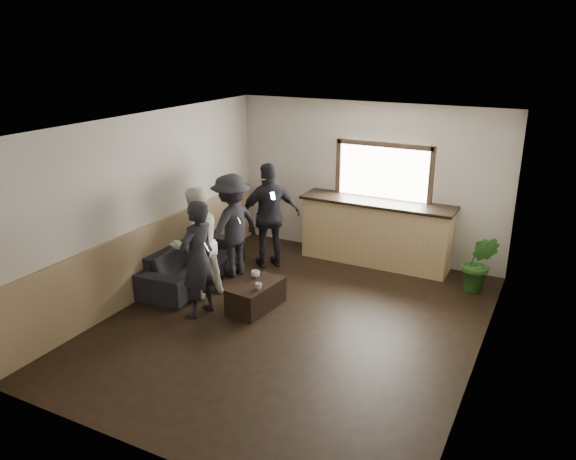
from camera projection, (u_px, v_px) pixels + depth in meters
The scene contains 12 objects.
ground at pixel (292, 322), 7.99m from camera, with size 5.00×6.00×0.01m, color black.
room_shell at pixel (246, 217), 7.82m from camera, with size 5.01×6.01×2.80m.
bar_counter at pixel (376, 228), 9.91m from camera, with size 2.70×0.68×2.13m.
sofa at pixel (192, 262), 9.29m from camera, with size 2.18×0.85×0.64m, color black.
coffee_table at pixel (256, 296), 8.35m from camera, with size 0.50×0.89×0.40m, color black.
cup_a at pixel (255, 274), 8.49m from camera, with size 0.13×0.13×0.10m, color silver.
cup_b at pixel (259, 286), 8.08m from camera, with size 0.10×0.10×0.09m, color silver.
potted_plant at pixel (479, 263), 8.81m from camera, with size 0.53×0.43×0.96m, color #2D6623.
person_a at pixel (198, 259), 7.95m from camera, with size 0.51×0.68×1.72m.
person_b at pixel (196, 243), 8.53m from camera, with size 0.90×1.02×1.75m.
person_c at pixel (232, 226), 9.31m from camera, with size 0.92×1.26×1.75m.
person_d at pixel (270, 216), 9.68m from camera, with size 1.09×1.08×1.85m.
Camera 1 is at (3.20, -6.36, 3.85)m, focal length 35.00 mm.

